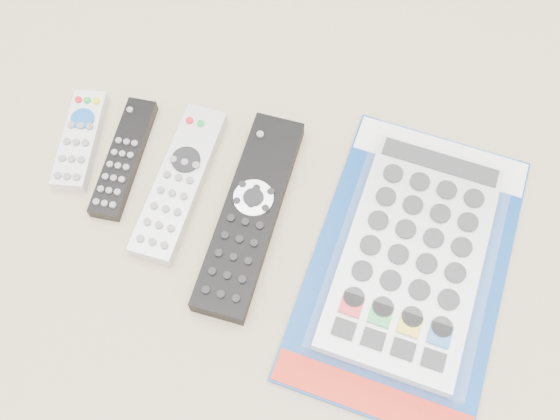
% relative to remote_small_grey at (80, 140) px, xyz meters
% --- Properties ---
extents(remote_small_grey, '(0.05, 0.14, 0.02)m').
position_rel_remote_small_grey_xyz_m(remote_small_grey, '(0.00, 0.00, 0.00)').
color(remote_small_grey, silver).
rests_on(remote_small_grey, ground).
extents(remote_slim_black, '(0.04, 0.16, 0.02)m').
position_rel_remote_small_grey_xyz_m(remote_slim_black, '(0.06, -0.01, -0.00)').
color(remote_slim_black, black).
rests_on(remote_slim_black, ground).
extents(remote_silver_dvd, '(0.07, 0.21, 0.02)m').
position_rel_remote_small_grey_xyz_m(remote_silver_dvd, '(0.14, -0.04, 0.00)').
color(remote_silver_dvd, '#B8B8BD').
rests_on(remote_silver_dvd, ground).
extents(remote_large_black, '(0.08, 0.26, 0.03)m').
position_rel_remote_small_grey_xyz_m(remote_large_black, '(0.23, -0.06, 0.00)').
color(remote_large_black, black).
rests_on(remote_large_black, ground).
extents(jumbo_remote_packaged, '(0.27, 0.38, 0.05)m').
position_rel_remote_small_grey_xyz_m(jumbo_remote_packaged, '(0.42, -0.08, 0.01)').
color(jumbo_remote_packaged, navy).
rests_on(jumbo_remote_packaged, ground).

